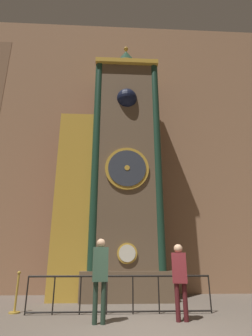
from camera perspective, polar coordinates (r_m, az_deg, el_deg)
The scene contains 6 objects.
cathedral_back_wall at distance 12.40m, azimuth 0.60°, elevation 6.26°, with size 24.00×0.32×13.26m.
clock_tower at distance 10.24m, azimuth -2.36°, elevation -0.82°, with size 4.11×1.85×10.67m.
railing_fence at distance 7.53m, azimuth -1.35°, elevation -25.37°, with size 4.79×0.05×0.92m.
visitor_near at distance 6.46m, azimuth -5.64°, elevation -21.42°, with size 0.37×0.26×1.79m.
visitor_far at distance 6.79m, azimuth 11.60°, elevation -21.60°, with size 0.38×0.30×1.68m.
stanchion_post at distance 8.20m, azimuth -22.85°, elevation -24.82°, with size 0.28×0.28×1.02m.
Camera 1 is at (-0.79, -5.36, 1.40)m, focal length 28.00 mm.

